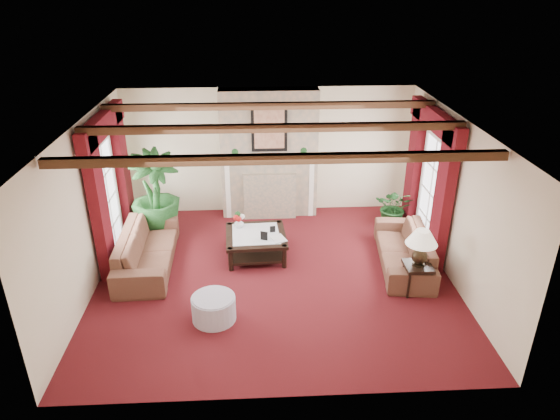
{
  "coord_description": "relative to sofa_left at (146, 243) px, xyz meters",
  "views": [
    {
      "loc": [
        -0.3,
        -7.33,
        4.74
      ],
      "look_at": [
        0.11,
        0.4,
        1.07
      ],
      "focal_mm": 32.0,
      "sensor_mm": 36.0,
      "label": 1
    }
  ],
  "objects": [
    {
      "name": "small_plant",
      "position": [
        4.79,
        1.31,
        -0.11
      ],
      "size": [
        1.29,
        1.32,
        0.65
      ],
      "primitive_type": "imported",
      "rotation": [
        0.0,
        0.0,
        -0.35
      ],
      "color": "black",
      "rests_on": "ground"
    },
    {
      "name": "fireplace",
      "position": [
        2.25,
        2.06,
        2.26
      ],
      "size": [
        2.0,
        0.52,
        2.7
      ],
      "primitive_type": null,
      "color": "tan",
      "rests_on": "ground"
    },
    {
      "name": "photo_frame_a",
      "position": [
        2.08,
        -0.01,
        0.09
      ],
      "size": [
        0.13,
        0.07,
        0.17
      ],
      "primitive_type": null,
      "rotation": [
        0.0,
        0.0,
        -0.36
      ],
      "color": "black",
      "rests_on": "coffee_table"
    },
    {
      "name": "flower_vase",
      "position": [
        1.63,
        0.52,
        0.09
      ],
      "size": [
        0.19,
        0.19,
        0.18
      ],
      "primitive_type": "imported",
      "rotation": [
        0.0,
        0.0,
        0.02
      ],
      "color": "silver",
      "rests_on": "coffee_table"
    },
    {
      "name": "ceiling_beams",
      "position": [
        2.25,
        -0.49,
        2.2
      ],
      "size": [
        6.0,
        3.0,
        0.12
      ],
      "primitive_type": null,
      "color": "#331F10",
      "rests_on": "ceiling"
    },
    {
      "name": "book",
      "position": [
        2.23,
        -0.03,
        0.16
      ],
      "size": [
        0.25,
        0.18,
        0.31
      ],
      "primitive_type": "imported",
      "rotation": [
        0.0,
        0.0,
        0.37
      ],
      "color": "black",
      "rests_on": "coffee_table"
    },
    {
      "name": "floor",
      "position": [
        2.25,
        -0.49,
        -0.44
      ],
      "size": [
        6.0,
        6.0,
        0.0
      ],
      "primitive_type": "plane",
      "color": "#400B0C",
      "rests_on": "ground"
    },
    {
      "name": "back_wall",
      "position": [
        2.25,
        2.26,
        0.91
      ],
      "size": [
        6.0,
        0.02,
        2.7
      ],
      "primitive_type": "cube",
      "color": "beige",
      "rests_on": "ground"
    },
    {
      "name": "right_wall",
      "position": [
        5.25,
        -0.49,
        0.91
      ],
      "size": [
        0.02,
        5.5,
        2.7
      ],
      "primitive_type": "cube",
      "color": "beige",
      "rests_on": "ground"
    },
    {
      "name": "sofa_left",
      "position": [
        0.0,
        0.0,
        0.0
      ],
      "size": [
        2.29,
        0.8,
        0.88
      ],
      "primitive_type": "imported",
      "rotation": [
        0.0,
        0.0,
        1.6
      ],
      "color": "black",
      "rests_on": "ground"
    },
    {
      "name": "ceiling",
      "position": [
        2.25,
        -0.49,
        2.26
      ],
      "size": [
        6.0,
        6.0,
        0.0
      ],
      "primitive_type": "plane",
      "rotation": [
        3.14,
        0.0,
        0.0
      ],
      "color": "white",
      "rests_on": "floor"
    },
    {
      "name": "table_lamp",
      "position": [
        4.54,
        -1.08,
        0.39
      ],
      "size": [
        0.5,
        0.5,
        0.64
      ],
      "primitive_type": null,
      "color": "black",
      "rests_on": "side_table"
    },
    {
      "name": "photo_frame_b",
      "position": [
        2.24,
        0.28,
        0.07
      ],
      "size": [
        0.1,
        0.04,
        0.13
      ],
      "primitive_type": null,
      "rotation": [
        0.0,
        0.0,
        0.2
      ],
      "color": "black",
      "rests_on": "coffee_table"
    },
    {
      "name": "french_door_right",
      "position": [
        5.22,
        0.51,
        1.69
      ],
      "size": [
        0.1,
        1.1,
        2.16
      ],
      "primitive_type": null,
      "color": "white",
      "rests_on": "ground"
    },
    {
      "name": "sofa_right",
      "position": [
        4.57,
        -0.21,
        -0.03
      ],
      "size": [
        2.24,
        1.1,
        0.82
      ],
      "primitive_type": "imported",
      "rotation": [
        0.0,
        0.0,
        -1.69
      ],
      "color": "black",
      "rests_on": "ground"
    },
    {
      "name": "french_door_left",
      "position": [
        -0.72,
        0.51,
        1.69
      ],
      "size": [
        0.1,
        1.1,
        2.16
      ],
      "primitive_type": null,
      "color": "white",
      "rests_on": "ground"
    },
    {
      "name": "ottoman",
      "position": [
        1.28,
        -1.63,
        -0.25
      ],
      "size": [
        0.66,
        0.66,
        0.39
      ],
      "primitive_type": "cylinder",
      "color": "#A5A3B9",
      "rests_on": "ground"
    },
    {
      "name": "potted_palm",
      "position": [
        -0.01,
        1.23,
        0.04
      ],
      "size": [
        2.47,
        2.56,
        0.96
      ],
      "primitive_type": "imported",
      "rotation": [
        0.0,
        0.0,
        0.54
      ],
      "color": "black",
      "rests_on": "ground"
    },
    {
      "name": "curtains_left",
      "position": [
        -0.61,
        0.51,
        2.11
      ],
      "size": [
        0.2,
        2.4,
        2.55
      ],
      "primitive_type": null,
      "color": "#4D0A14",
      "rests_on": "ground"
    },
    {
      "name": "left_wall",
      "position": [
        -0.75,
        -0.49,
        0.91
      ],
      "size": [
        0.02,
        5.5,
        2.7
      ],
      "primitive_type": "cube",
      "color": "beige",
      "rests_on": "ground"
    },
    {
      "name": "curtains_right",
      "position": [
        5.11,
        0.51,
        2.11
      ],
      "size": [
        0.2,
        2.4,
        2.55
      ],
      "primitive_type": null,
      "color": "#4D0A14",
      "rests_on": "ground"
    },
    {
      "name": "coffee_table",
      "position": [
        1.93,
        0.23,
        -0.22
      ],
      "size": [
        1.14,
        1.14,
        0.44
      ],
      "primitive_type": null,
      "rotation": [
        0.0,
        0.0,
        0.05
      ],
      "color": "black",
      "rests_on": "ground"
    },
    {
      "name": "side_table",
      "position": [
        4.54,
        -1.08,
        -0.18
      ],
      "size": [
        0.47,
        0.47,
        0.51
      ],
      "primitive_type": null,
      "rotation": [
        0.0,
        0.0,
        -0.07
      ],
      "color": "black",
      "rests_on": "ground"
    }
  ]
}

